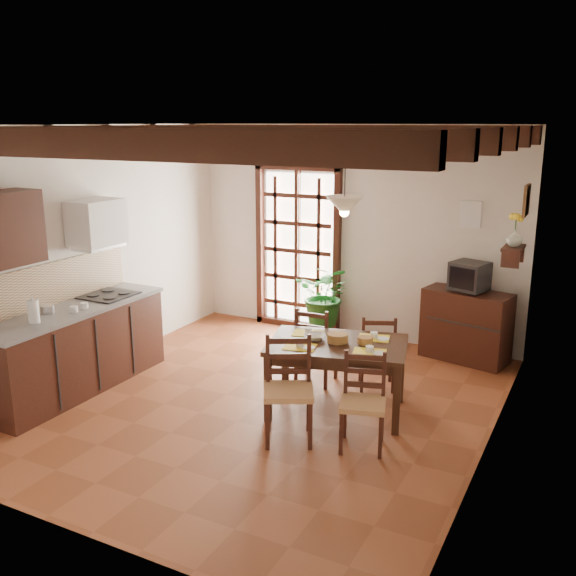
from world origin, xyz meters
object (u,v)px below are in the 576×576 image
Objects in this scene: kitchen_counter at (76,348)px; pendant_lamp at (344,204)px; chair_far_right at (377,365)px; chair_far_left at (316,359)px; sideboard at (466,326)px; crt_tv at (469,276)px; potted_plant at (326,297)px; dining_table at (337,352)px; chair_near_right at (362,419)px; chair_near_left at (289,409)px.

pendant_lamp is at bearing 17.76° from kitchen_counter.
chair_far_left is at bearing -9.58° from chair_far_right.
chair_far_left is 1.99m from sideboard.
potted_plant is at bearing -160.67° from crt_tv.
potted_plant is (1.71, 2.78, 0.10)m from kitchen_counter.
kitchen_counter is 1.02× the size of potted_plant.
chair_far_right is (0.65, 0.17, -0.01)m from chair_far_left.
chair_near_right is (0.49, -0.58, -0.37)m from dining_table.
dining_table is 2.25m from potted_plant.
crt_tv reaches higher than chair_far_left.
crt_tv is 0.22× the size of potted_plant.
potted_plant is (-1.17, 1.26, 0.31)m from chair_far_right.
potted_plant is at bearing -73.74° from chair_far_left.
chair_far_right is at bearing 27.84° from kitchen_counter.
potted_plant is at bearing 103.65° from chair_near_right.
kitchen_counter is 3.23m from chair_near_right.
crt_tv is at bearing 67.01° from pendant_lamp.
chair_far_left is at bearing -119.96° from sideboard.
pendant_lamp reaches higher than chair_near_left.
pendant_lamp reaches higher than chair_far_left.
chair_near_right is at bearing 126.93° from chair_far_left.
chair_far_left is at bearing 136.00° from pendant_lamp.
chair_near_left is at bearing -91.32° from crt_tv.
chair_near_left is 1.97× the size of crt_tv.
chair_near_left reaches higher than sideboard.
pendant_lamp is (0.50, -0.48, 1.80)m from chair_far_left.
chair_far_left is (2.22, 1.35, -0.20)m from kitchen_counter.
pendant_lamp reaches higher than sideboard.
dining_table is at bearing -93.89° from crt_tv.
sideboard is at bearing 53.71° from dining_table.
chair_near_right is at bearing 80.26° from chair_far_right.
potted_plant is at bearing 117.93° from pendant_lamp.
chair_near_right is at bearing -79.12° from crt_tv.
chair_far_left is at bearing 31.30° from kitchen_counter.
crt_tv is at bearing 53.65° from dining_table.
chair_near_left is 0.44× the size of potted_plant.
potted_plant is (-0.51, 1.43, 0.29)m from chair_far_left.
sideboard is at bearing 67.07° from pendant_lamp.
sideboard is at bearing -135.48° from chair_far_left.
chair_far_right reaches higher than dining_table.
kitchen_counter reaches higher than chair_far_left.
chair_far_right is at bearing 50.28° from chair_near_left.
chair_near_left is (-0.16, -0.75, -0.33)m from dining_table.
kitchen_counter is 4.63× the size of crt_tv.
dining_table is at bearing -90.00° from pendant_lamp.
dining_table is 1.71× the size of chair_far_left.
sideboard is 1.20× the size of pendant_lamp.
chair_near_left is 3.06m from crt_tv.
pendant_lamp is (0.16, 0.85, 1.78)m from chair_near_left.
chair_far_left is at bearing 76.49° from chair_near_left.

